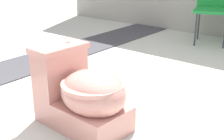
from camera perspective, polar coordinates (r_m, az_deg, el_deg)
ground_plane at (r=2.10m, az=-1.74°, el=-9.61°), size 14.00×14.00×0.00m
gravel_strip at (r=3.34m, az=-14.14°, el=1.37°), size 0.56×8.00×0.01m
toilet at (r=1.98m, az=-5.37°, el=-4.51°), size 0.65×0.41×0.52m
folding_chair_left at (r=4.17m, az=18.23°, el=11.76°), size 0.55×0.55×0.83m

